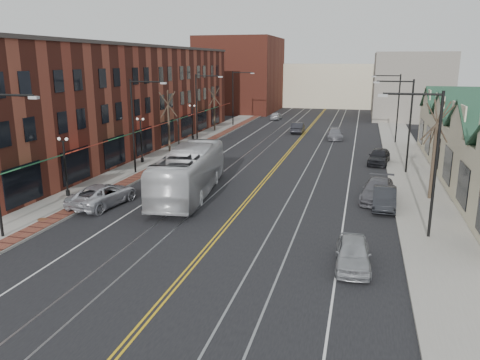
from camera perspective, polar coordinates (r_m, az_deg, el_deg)
The scene contains 31 objects.
ground at distance 23.74m, azimuth -5.24°, elevation -9.70°, with size 160.00×160.00×0.00m, color black.
sidewalk_left at distance 45.83m, azimuth -10.91°, elevation 2.02°, with size 4.00×120.00×0.15m, color gray.
sidewalk_right at distance 41.69m, azimuth 20.42°, elevation 0.15°, with size 4.00×120.00×0.15m, color gray.
building_left at distance 54.43m, azimuth -14.74°, elevation 9.51°, with size 10.00×50.00×11.00m, color maroon.
backdrop_left at distance 93.39m, azimuth 0.10°, elevation 12.72°, with size 14.00×18.00×14.00m, color maroon.
backdrop_mid at distance 105.73m, azimuth 10.81°, elevation 11.31°, with size 22.00×14.00×9.00m, color beige.
backdrop_right at distance 85.76m, azimuth 20.04°, elevation 10.73°, with size 12.00×16.00×11.00m, color slate.
streetlight_l_1 at distance 41.07m, azimuth -12.42°, elevation 7.55°, with size 3.33×0.25×8.00m.
streetlight_l_2 at distance 55.73m, azimuth -4.90°, elevation 9.53°, with size 3.33×0.25×8.00m.
streetlight_l_3 at distance 70.97m, azimuth -0.52°, elevation 10.61°, with size 3.33×0.25×8.00m.
streetlight_r_0 at distance 26.96m, azimuth 21.97°, elevation 3.43°, with size 3.33×0.25×8.00m.
streetlight_r_1 at distance 42.73m, azimuth 19.48°, elevation 7.32°, with size 3.33×0.25×8.00m.
streetlight_r_2 at distance 58.62m, azimuth 18.32°, elevation 9.11°, with size 3.33×0.25×8.00m.
lamppost_l_1 at distance 35.67m, azimuth -20.50°, elevation 1.37°, with size 0.84×0.28×4.27m.
lamppost_l_2 at distance 45.78m, azimuth -11.94°, elevation 4.67°, with size 0.84×0.28×4.27m.
lamppost_l_3 at distance 58.49m, azimuth -5.82°, elevation 6.96°, with size 0.84×0.28×4.27m.
tree_left_near at distance 50.85m, azimuth -8.69°, elevation 7.25°, with size 1.78×1.37×6.48m.
tree_left_far at distance 65.79m, azimuth -3.14°, elevation 8.76°, with size 1.66×1.28×6.02m.
tree_right_mid at distance 35.19m, azimuth 22.62°, elevation 3.59°, with size 1.90×1.46×6.93m.
manhole_mid at distance 31.40m, azimuth -22.95°, elevation -4.43°, with size 0.60×0.60×0.02m, color #592D19.
manhole_far at distance 35.27m, azimuth -18.08°, elevation -1.99°, with size 0.60×0.60×0.02m, color #592D19.
traffic_signal at distance 48.46m, azimuth -7.50°, elevation 5.56°, with size 0.18×0.15×3.80m.
transit_bus at distance 34.36m, azimuth -6.22°, elevation 0.94°, with size 2.91×12.46×3.47m, color silver.
parked_suv at distance 33.28m, azimuth -16.35°, elevation -1.75°, with size 2.50×5.43×1.51m, color silver.
parked_car_a at distance 23.28m, azimuth 13.60°, elevation -8.68°, with size 1.66×4.12×1.40m, color #9FA1A6.
parked_car_b at distance 32.81m, azimuth 17.21°, elevation -2.15°, with size 1.47×4.23×1.39m, color black.
parked_car_c at distance 34.47m, azimuth 16.46°, elevation -1.21°, with size 2.11×5.19×1.51m, color #57565D.
parked_car_d at distance 46.73m, azimuth 16.60°, elevation 2.79°, with size 1.81×4.50×1.53m, color black.
distant_car_left at distance 65.06m, azimuth 7.06°, elevation 6.35°, with size 1.53×4.39×1.45m, color #222227.
distant_car_right at distance 60.58m, azimuth 11.48°, elevation 5.54°, with size 1.88×4.62×1.34m, color slate.
distant_car_far at distance 79.70m, azimuth 4.45°, elevation 7.82°, with size 1.54×3.83×1.31m, color #B0B2B8.
Camera 1 is at (7.55, -20.33, 9.65)m, focal length 35.00 mm.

